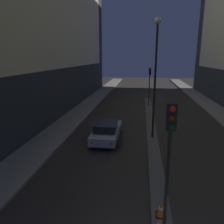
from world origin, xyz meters
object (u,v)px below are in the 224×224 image
(traffic_light_mid, at_px, (150,78))
(car_left_lane, at_px, (107,131))
(street_lamp, at_px, (156,61))
(traffic_light_near, at_px, (170,143))
(traffic_cone_far, at_px, (161,209))

(traffic_light_mid, height_order, car_left_lane, traffic_light_mid)
(street_lamp, height_order, car_left_lane, street_lamp)
(traffic_light_near, bearing_deg, car_left_lane, 111.63)
(traffic_cone_far, bearing_deg, street_lamp, 89.86)
(street_lamp, distance_m, traffic_cone_far, 10.83)
(street_lamp, bearing_deg, traffic_light_mid, 90.00)
(car_left_lane, bearing_deg, traffic_cone_far, -66.30)
(traffic_light_near, height_order, traffic_light_mid, same)
(traffic_light_mid, distance_m, traffic_cone_far, 21.61)
(traffic_cone_far, relative_size, car_left_lane, 0.12)
(traffic_light_near, height_order, traffic_cone_far, traffic_light_near)
(traffic_light_mid, xyz_separation_m, traffic_cone_far, (-0.02, -21.35, -3.33))
(traffic_light_near, height_order, car_left_lane, traffic_light_near)
(car_left_lane, bearing_deg, street_lamp, 14.07)
(traffic_light_mid, relative_size, car_left_lane, 1.03)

